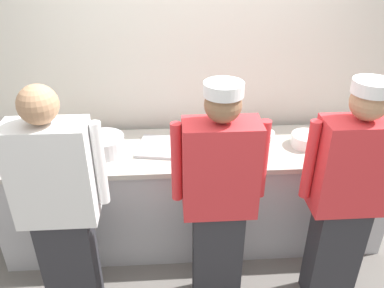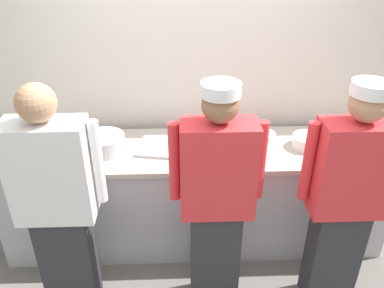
# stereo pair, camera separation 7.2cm
# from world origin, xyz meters

# --- Properties ---
(ground_plane) EXTENTS (9.00, 9.00, 0.00)m
(ground_plane) POSITION_xyz_m (0.00, 0.00, 0.00)
(ground_plane) COLOR slate
(wall_back) EXTENTS (4.96, 0.10, 2.61)m
(wall_back) POSITION_xyz_m (0.00, 0.86, 1.31)
(wall_back) COLOR silver
(wall_back) RESTS_ON ground
(prep_counter) EXTENTS (3.16, 0.71, 0.92)m
(prep_counter) POSITION_xyz_m (0.00, 0.38, 0.46)
(prep_counter) COLOR #B2B2B7
(prep_counter) RESTS_ON ground
(chef_near_left) EXTENTS (0.63, 0.24, 1.73)m
(chef_near_left) POSITION_xyz_m (-0.91, -0.31, 0.91)
(chef_near_left) COLOR #2D2D33
(chef_near_left) RESTS_ON ground
(chef_center) EXTENTS (0.61, 0.24, 1.70)m
(chef_center) POSITION_xyz_m (0.11, -0.27, 0.91)
(chef_center) COLOR #2D2D33
(chef_center) RESTS_ON ground
(chef_far_right) EXTENTS (0.61, 0.24, 1.71)m
(chef_far_right) POSITION_xyz_m (0.95, -0.30, 0.91)
(chef_far_right) COLOR #2D2D33
(chef_far_right) RESTS_ON ground
(plate_stack_front) EXTENTS (0.25, 0.25, 0.10)m
(plate_stack_front) POSITION_xyz_m (0.89, 0.37, 0.96)
(plate_stack_front) COLOR white
(plate_stack_front) RESTS_ON prep_counter
(plate_stack_rear) EXTENTS (0.19, 0.19, 0.06)m
(plate_stack_rear) POSITION_xyz_m (0.56, 0.50, 0.95)
(plate_stack_rear) COLOR white
(plate_stack_rear) RESTS_ON prep_counter
(mixing_bowl_steel) EXTENTS (0.33, 0.33, 0.13)m
(mixing_bowl_steel) POSITION_xyz_m (-0.72, 0.36, 0.98)
(mixing_bowl_steel) COLOR #B7BABF
(mixing_bowl_steel) RESTS_ON prep_counter
(sheet_tray) EXTENTS (0.58, 0.44, 0.02)m
(sheet_tray) POSITION_xyz_m (-0.19, 0.38, 0.93)
(sheet_tray) COLOR #B7BABF
(sheet_tray) RESTS_ON prep_counter
(squeeze_bottle_primary) EXTENTS (0.06, 0.06, 0.21)m
(squeeze_bottle_primary) POSITION_xyz_m (-1.28, 0.27, 1.02)
(squeeze_bottle_primary) COLOR red
(squeeze_bottle_primary) RESTS_ON prep_counter
(squeeze_bottle_secondary) EXTENTS (0.05, 0.05, 0.20)m
(squeeze_bottle_secondary) POSITION_xyz_m (-1.14, 0.27, 1.01)
(squeeze_bottle_secondary) COLOR orange
(squeeze_bottle_secondary) RESTS_ON prep_counter
(squeeze_bottle_spare) EXTENTS (0.05, 0.05, 0.19)m
(squeeze_bottle_spare) POSITION_xyz_m (-1.22, 0.19, 1.00)
(squeeze_bottle_spare) COLOR #56A333
(squeeze_bottle_spare) RESTS_ON prep_counter
(ramekin_yellow_sauce) EXTENTS (0.10, 0.10, 0.05)m
(ramekin_yellow_sauce) POSITION_xyz_m (0.20, 0.28, 0.94)
(ramekin_yellow_sauce) COLOR white
(ramekin_yellow_sauce) RESTS_ON prep_counter
(ramekin_orange_sauce) EXTENTS (0.09, 0.09, 0.05)m
(ramekin_orange_sauce) POSITION_xyz_m (0.16, 0.41, 0.94)
(ramekin_orange_sauce) COLOR white
(ramekin_orange_sauce) RESTS_ON prep_counter
(deli_cup) EXTENTS (0.09, 0.09, 0.09)m
(deli_cup) POSITION_xyz_m (-1.29, 0.49, 0.96)
(deli_cup) COLOR white
(deli_cup) RESTS_ON prep_counter
(chefs_knife) EXTENTS (0.27, 0.03, 0.02)m
(chefs_knife) POSITION_xyz_m (1.20, 0.47, 0.92)
(chefs_knife) COLOR #B7BABF
(chefs_knife) RESTS_ON prep_counter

